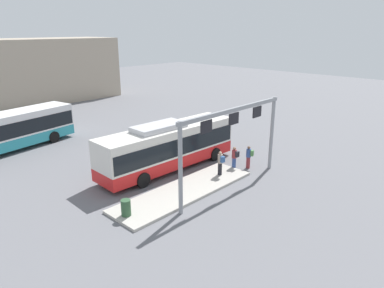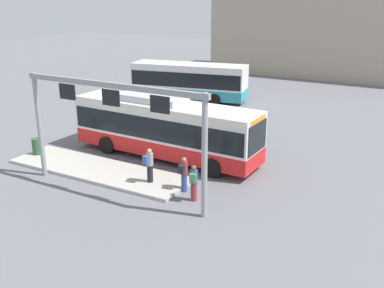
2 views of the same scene
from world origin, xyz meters
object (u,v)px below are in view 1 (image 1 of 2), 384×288
at_px(trash_bin, 126,208).
at_px(person_waiting_mid, 249,156).
at_px(bus_main, 168,145).
at_px(bus_background_left, 16,128).
at_px(person_waiting_near, 220,162).
at_px(person_boarding, 235,157).

bearing_deg(trash_bin, person_waiting_mid, -3.62).
distance_m(bus_main, bus_background_left, 13.78).
height_order(person_waiting_near, trash_bin, person_waiting_near).
bearing_deg(person_waiting_near, person_waiting_mid, -89.85).
relative_size(person_boarding, person_waiting_near, 1.00).
height_order(person_waiting_near, person_waiting_mid, person_waiting_near).
relative_size(bus_background_left, person_waiting_mid, 5.91).
distance_m(bus_main, person_waiting_near, 3.95).
relative_size(bus_background_left, person_waiting_near, 5.91).
height_order(bus_background_left, person_waiting_near, bus_background_left).
bearing_deg(trash_bin, person_waiting_near, -1.32).
height_order(person_boarding, person_waiting_mid, same).
relative_size(bus_main, person_waiting_mid, 6.56).
relative_size(person_waiting_near, person_waiting_mid, 1.00).
distance_m(person_boarding, trash_bin, 9.48).
bearing_deg(trash_bin, bus_main, 28.66).
xyz_separation_m(bus_main, bus_background_left, (-5.56, 12.61, -0.04)).
height_order(person_boarding, trash_bin, person_boarding).
xyz_separation_m(person_boarding, person_waiting_near, (-1.80, -0.15, 0.16)).
distance_m(bus_background_left, trash_bin, 16.11).
bearing_deg(person_waiting_near, person_boarding, -74.73).
distance_m(person_waiting_near, trash_bin, 7.70).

